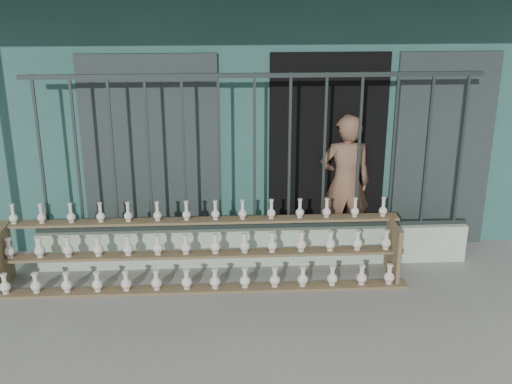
{
  "coord_description": "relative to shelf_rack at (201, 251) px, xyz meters",
  "views": [
    {
      "loc": [
        -0.36,
        -5.57,
        3.34
      ],
      "look_at": [
        0.0,
        1.0,
        1.0
      ],
      "focal_mm": 45.0,
      "sensor_mm": 36.0,
      "label": 1
    }
  ],
  "objects": [
    {
      "name": "security_fence",
      "position": [
        0.62,
        0.42,
        0.98
      ],
      "size": [
        5.0,
        0.04,
        1.8
      ],
      "color": "#283330",
      "rests_on": "parapet_wall"
    },
    {
      "name": "shelf_rack",
      "position": [
        0.0,
        0.0,
        0.0
      ],
      "size": [
        4.5,
        0.68,
        0.85
      ],
      "color": "brown",
      "rests_on": "ground"
    },
    {
      "name": "ground",
      "position": [
        0.62,
        -0.88,
        -0.36
      ],
      "size": [
        60.0,
        60.0,
        0.0
      ],
      "primitive_type": "plane",
      "color": "slate"
    },
    {
      "name": "elderly_woman",
      "position": [
        1.73,
        0.8,
        0.49
      ],
      "size": [
        0.62,
        0.41,
        1.7
      ],
      "primitive_type": "imported",
      "rotation": [
        0.0,
        0.0,
        3.14
      ],
      "color": "brown",
      "rests_on": "ground"
    },
    {
      "name": "parapet_wall",
      "position": [
        0.62,
        0.42,
        -0.14
      ],
      "size": [
        5.0,
        0.2,
        0.45
      ],
      "primitive_type": "cube",
      "color": "#A8C0A5",
      "rests_on": "ground"
    },
    {
      "name": "workshop_building",
      "position": [
        0.62,
        3.35,
        1.26
      ],
      "size": [
        7.4,
        6.6,
        3.21
      ],
      "color": "#27544B",
      "rests_on": "ground"
    }
  ]
}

